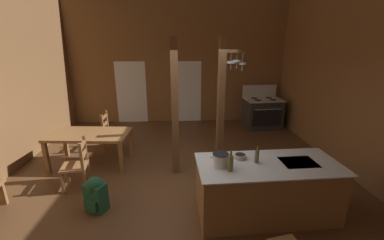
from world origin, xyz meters
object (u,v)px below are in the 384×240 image
kitchen_island (266,189)px  dining_table (90,137)px  mixing_bowl_on_counter (240,156)px  bottle_tall_on_counter (257,156)px  stove_range (262,113)px  bottle_short_on_counter (230,163)px  backpack (96,193)px  ladderback_chair_by_post (111,131)px  ladderback_chair_near_window (77,165)px  stockpot_on_counter (221,160)px

kitchen_island → dining_table: size_ratio=1.25×
mixing_bowl_on_counter → bottle_tall_on_counter: (0.21, -0.15, 0.07)m
stove_range → bottle_tall_on_counter: size_ratio=4.86×
dining_table → bottle_short_on_counter: bottle_short_on_counter is taller
bottle_tall_on_counter → backpack: bearing=176.0°
ladderback_chair_by_post → mixing_bowl_on_counter: bearing=-43.3°
backpack → ladderback_chair_by_post: bearing=99.0°
ladderback_chair_by_post → bottle_tall_on_counter: size_ratio=3.50×
ladderback_chair_near_window → bottle_tall_on_counter: bearing=-16.5°
ladderback_chair_near_window → backpack: bearing=-53.0°
backpack → bottle_short_on_counter: size_ratio=1.92×
stove_range → kitchen_island: bearing=-107.5°
stove_range → mixing_bowl_on_counter: 4.36m
kitchen_island → ladderback_chair_near_window: ladderback_chair_near_window is taller
ladderback_chair_by_post → bottle_short_on_counter: bearing=-49.8°
kitchen_island → ladderback_chair_by_post: 4.14m
backpack → bottle_short_on_counter: (2.08, -0.40, 0.70)m
stove_range → ladderback_chair_by_post: stove_range is taller
bottle_tall_on_counter → bottle_short_on_counter: bottle_short_on_counter is taller
mixing_bowl_on_counter → ladderback_chair_by_post: bearing=136.7°
ladderback_chair_near_window → stockpot_on_counter: 2.75m
stockpot_on_counter → bottle_short_on_counter: 0.19m
kitchen_island → backpack: size_ratio=3.69×
kitchen_island → dining_table: bearing=150.7°
stove_range → mixing_bowl_on_counter: size_ratio=6.91×
ladderback_chair_near_window → backpack: 0.93m
kitchen_island → dining_table: 3.81m
ladderback_chair_near_window → stockpot_on_counter: (2.51, -0.98, 0.53)m
ladderback_chair_near_window → dining_table: bearing=93.7°
kitchen_island → mixing_bowl_on_counter: bearing=154.3°
stockpot_on_counter → bottle_tall_on_counter: bearing=7.3°
ladderback_chair_near_window → mixing_bowl_on_counter: bearing=-14.8°
stove_range → mixing_bowl_on_counter: stove_range is taller
stove_range → bottle_tall_on_counter: (-1.50, -4.14, 0.51)m
stove_range → mixing_bowl_on_counter: bearing=-113.2°
stockpot_on_counter → mixing_bowl_on_counter: (0.35, 0.22, -0.06)m
stove_range → ladderback_chair_near_window: bearing=-144.7°
mixing_bowl_on_counter → dining_table: bearing=150.2°
stove_range → stockpot_on_counter: stove_range is taller
dining_table → ladderback_chair_near_window: 0.94m
stockpot_on_counter → bottle_tall_on_counter: bottle_tall_on_counter is taller
kitchen_island → ladderback_chair_by_post: ladderback_chair_by_post is taller
ladderback_chair_by_post → ladderback_chair_near_window: bearing=-94.8°
bottle_short_on_counter → ladderback_chair_near_window: bearing=156.7°
stove_range → backpack: size_ratio=2.21×
dining_table → ladderback_chair_by_post: 0.93m
ladderback_chair_near_window → bottle_tall_on_counter: bottle_tall_on_counter is taller
ladderback_chair_near_window → stockpot_on_counter: size_ratio=3.05×
bottle_short_on_counter → stockpot_on_counter: bearing=127.4°
ladderback_chair_by_post → mixing_bowl_on_counter: (2.71, -2.56, 0.47)m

